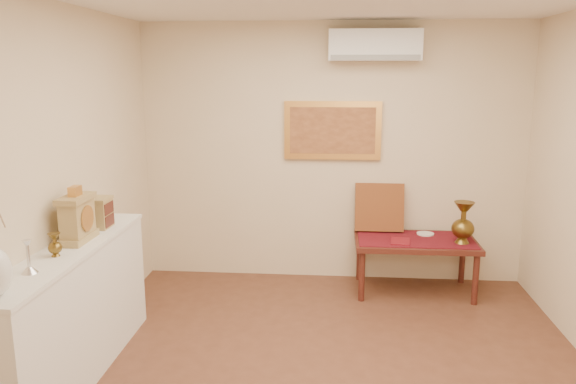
# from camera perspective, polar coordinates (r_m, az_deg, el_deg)

# --- Properties ---
(wall_back) EXTENTS (4.00, 0.02, 2.70)m
(wall_back) POSITION_cam_1_polar(r_m,az_deg,el_deg) (5.91, 4.51, 3.87)
(wall_back) COLOR beige
(wall_back) RESTS_ON ground
(wall_left) EXTENTS (0.02, 4.50, 2.70)m
(wall_left) POSITION_cam_1_polar(r_m,az_deg,el_deg) (4.22, -24.03, -0.47)
(wall_left) COLOR beige
(wall_left) RESTS_ON ground
(candlestick) EXTENTS (0.10, 0.10, 0.21)m
(candlestick) POSITION_cam_1_polar(r_m,az_deg,el_deg) (3.80, -24.88, -5.98)
(candlestick) COLOR silver
(candlestick) RESTS_ON display_ledge
(brass_urn_small) EXTENTS (0.09, 0.09, 0.21)m
(brass_urn_small) POSITION_cam_1_polar(r_m,az_deg,el_deg) (4.07, -22.63, -4.65)
(brass_urn_small) COLOR brown
(brass_urn_small) RESTS_ON display_ledge
(table_cloth) EXTENTS (1.14, 0.59, 0.01)m
(table_cloth) POSITION_cam_1_polar(r_m,az_deg,el_deg) (5.78, 12.83, -4.67)
(table_cloth) COLOR maroon
(table_cloth) RESTS_ON low_table
(brass_urn_tall) EXTENTS (0.22, 0.22, 0.50)m
(brass_urn_tall) POSITION_cam_1_polar(r_m,az_deg,el_deg) (5.70, 17.40, -2.55)
(brass_urn_tall) COLOR brown
(brass_urn_tall) RESTS_ON table_cloth
(plate) EXTENTS (0.18, 0.18, 0.01)m
(plate) POSITION_cam_1_polar(r_m,az_deg,el_deg) (5.95, 13.78, -4.14)
(plate) COLOR white
(plate) RESTS_ON table_cloth
(menu) EXTENTS (0.21, 0.27, 0.01)m
(menu) POSITION_cam_1_polar(r_m,az_deg,el_deg) (5.64, 11.34, -4.92)
(menu) COLOR maroon
(menu) RESTS_ON table_cloth
(cushion) EXTENTS (0.50, 0.20, 0.51)m
(cushion) POSITION_cam_1_polar(r_m,az_deg,el_deg) (5.94, 9.26, -1.53)
(cushion) COLOR #5E1812
(cushion) RESTS_ON table_cloth
(display_ledge) EXTENTS (0.37, 2.02, 0.98)m
(display_ledge) POSITION_cam_1_polar(r_m,az_deg,el_deg) (4.40, -21.02, -11.51)
(display_ledge) COLOR white
(display_ledge) RESTS_ON floor
(mantel_clock) EXTENTS (0.17, 0.36, 0.41)m
(mantel_clock) POSITION_cam_1_polar(r_m,az_deg,el_deg) (4.35, -20.61, -2.48)
(mantel_clock) COLOR tan
(mantel_clock) RESTS_ON display_ledge
(wooden_chest) EXTENTS (0.16, 0.21, 0.24)m
(wooden_chest) POSITION_cam_1_polar(r_m,az_deg,el_deg) (4.68, -18.56, -1.99)
(wooden_chest) COLOR tan
(wooden_chest) RESTS_ON display_ledge
(low_table) EXTENTS (1.20, 0.70, 0.55)m
(low_table) POSITION_cam_1_polar(r_m,az_deg,el_deg) (5.80, 12.80, -5.33)
(low_table) COLOR #4F1F17
(low_table) RESTS_ON floor
(painting) EXTENTS (1.00, 0.06, 0.60)m
(painting) POSITION_cam_1_polar(r_m,az_deg,el_deg) (5.86, 4.54, 6.26)
(painting) COLOR gold
(painting) RESTS_ON wall_back
(ac_unit) EXTENTS (0.90, 0.25, 0.30)m
(ac_unit) POSITION_cam_1_polar(r_m,az_deg,el_deg) (5.74, 8.81, 14.52)
(ac_unit) COLOR white
(ac_unit) RESTS_ON wall_back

